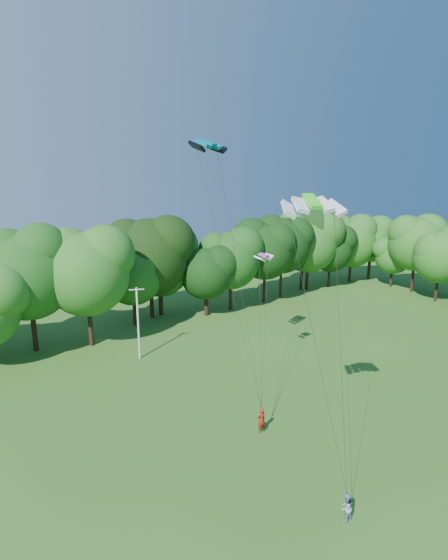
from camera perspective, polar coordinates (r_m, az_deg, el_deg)
ground at (r=26.32m, az=19.36°, el=-29.42°), size 160.00×160.00×0.00m
utility_pole at (r=43.06m, az=-11.16°, el=-5.45°), size 1.34×0.68×7.19m
kite_flyer_left at (r=32.12m, az=4.89°, el=-17.78°), size 0.70×0.48×1.85m
kite_flyer_right at (r=26.38m, az=15.64°, el=-26.68°), size 0.80×0.63×1.59m
kite_teal at (r=32.66m, az=-2.19°, el=17.57°), size 3.33×2.32×0.65m
kite_green at (r=22.58m, az=11.43°, el=10.05°), size 3.38×2.46×0.74m
kite_pink at (r=36.31m, az=5.21°, el=3.26°), size 1.87×1.19×0.27m
tree_back_center at (r=53.76m, az=-9.74°, el=4.87°), size 10.54×10.54×15.33m
tree_back_east at (r=68.18m, az=11.04°, el=6.00°), size 9.67×9.67×14.07m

